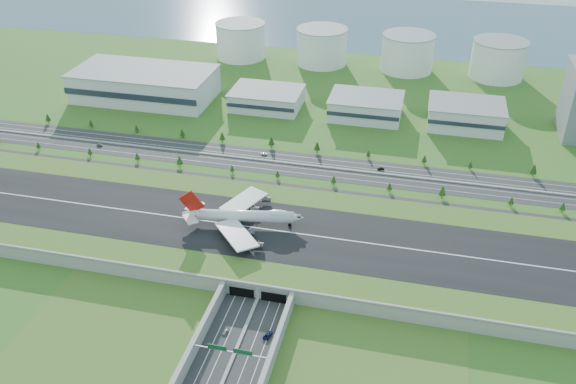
% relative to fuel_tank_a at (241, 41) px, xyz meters
% --- Properties ---
extents(ground, '(1200.00, 1200.00, 0.00)m').
position_rel_fuel_tank_a_xyz_m(ground, '(120.00, -310.00, -17.50)').
color(ground, '#305A1C').
rests_on(ground, ground).
extents(airfield_deck, '(520.00, 100.00, 9.20)m').
position_rel_fuel_tank_a_xyz_m(airfield_deck, '(120.00, -310.09, -13.38)').
color(airfield_deck, gray).
rests_on(airfield_deck, ground).
extents(underpass_road, '(38.80, 120.40, 8.00)m').
position_rel_fuel_tank_a_xyz_m(underpass_road, '(120.00, -409.42, -14.07)').
color(underpass_road, '#28282B').
rests_on(underpass_road, ground).
extents(sign_gantry_near, '(38.70, 0.70, 9.80)m').
position_rel_fuel_tank_a_xyz_m(sign_gantry_near, '(120.00, -405.04, -10.55)').
color(sign_gantry_near, gray).
rests_on(sign_gantry_near, ground).
extents(north_expressway, '(560.00, 36.00, 0.12)m').
position_rel_fuel_tank_a_xyz_m(north_expressway, '(120.00, -215.00, -17.44)').
color(north_expressway, '#28282B').
rests_on(north_expressway, ground).
extents(tree_row, '(506.48, 48.72, 8.48)m').
position_rel_fuel_tank_a_xyz_m(tree_row, '(127.74, -212.71, -12.89)').
color(tree_row, '#3D2819').
rests_on(tree_row, ground).
extents(hangar_west, '(120.00, 60.00, 25.00)m').
position_rel_fuel_tank_a_xyz_m(hangar_west, '(-50.00, -125.00, -5.00)').
color(hangar_west, silver).
rests_on(hangar_west, ground).
extents(hangar_mid_a, '(58.00, 42.00, 15.00)m').
position_rel_fuel_tank_a_xyz_m(hangar_mid_a, '(60.00, -120.00, -10.00)').
color(hangar_mid_a, silver).
rests_on(hangar_mid_a, ground).
extents(hangar_mid_b, '(58.00, 42.00, 17.00)m').
position_rel_fuel_tank_a_xyz_m(hangar_mid_b, '(145.00, -120.00, -9.00)').
color(hangar_mid_b, silver).
rests_on(hangar_mid_b, ground).
extents(hangar_mid_c, '(58.00, 42.00, 19.00)m').
position_rel_fuel_tank_a_xyz_m(hangar_mid_c, '(225.00, -120.00, -8.00)').
color(hangar_mid_c, silver).
rests_on(hangar_mid_c, ground).
extents(fuel_tank_a, '(50.00, 50.00, 35.00)m').
position_rel_fuel_tank_a_xyz_m(fuel_tank_a, '(0.00, 0.00, 0.00)').
color(fuel_tank_a, white).
rests_on(fuel_tank_a, ground).
extents(fuel_tank_b, '(50.00, 50.00, 35.00)m').
position_rel_fuel_tank_a_xyz_m(fuel_tank_b, '(85.00, 0.00, 0.00)').
color(fuel_tank_b, white).
rests_on(fuel_tank_b, ground).
extents(fuel_tank_c, '(50.00, 50.00, 35.00)m').
position_rel_fuel_tank_a_xyz_m(fuel_tank_c, '(170.00, 0.00, 0.00)').
color(fuel_tank_c, white).
rests_on(fuel_tank_c, ground).
extents(fuel_tank_d, '(50.00, 50.00, 35.00)m').
position_rel_fuel_tank_a_xyz_m(fuel_tank_d, '(255.00, 0.00, 0.00)').
color(fuel_tank_d, white).
rests_on(fuel_tank_d, ground).
extents(bay_water, '(1200.00, 260.00, 0.06)m').
position_rel_fuel_tank_a_xyz_m(bay_water, '(120.00, 170.00, -17.47)').
color(bay_water, '#3B5B70').
rests_on(bay_water, ground).
extents(boeing_747, '(71.96, 67.45, 22.41)m').
position_rel_fuel_tank_a_xyz_m(boeing_747, '(96.66, -308.33, -3.16)').
color(boeing_747, silver).
rests_on(boeing_747, airfield_deck).
extents(car_0, '(2.80, 4.35, 1.38)m').
position_rel_fuel_tank_a_xyz_m(car_0, '(111.60, -387.51, -16.69)').
color(car_0, '#B6B6BB').
rests_on(car_0, ground).
extents(car_2, '(4.34, 6.58, 1.68)m').
position_rel_fuel_tank_a_xyz_m(car_2, '(132.00, -384.92, -16.54)').
color(car_2, '#0C183D').
rests_on(car_2, ground).
extents(car_4, '(5.37, 3.41, 1.70)m').
position_rel_fuel_tank_a_xyz_m(car_4, '(-43.82, -221.46, -16.53)').
color(car_4, slate).
rests_on(car_4, ground).
extents(car_5, '(5.08, 3.09, 1.58)m').
position_rel_fuel_tank_a_xyz_m(car_5, '(167.22, -209.16, -16.59)').
color(car_5, black).
rests_on(car_5, ground).
extents(car_7, '(5.12, 2.28, 1.46)m').
position_rel_fuel_tank_a_xyz_m(car_7, '(80.67, -206.17, -16.65)').
color(car_7, silver).
rests_on(car_7, ground).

